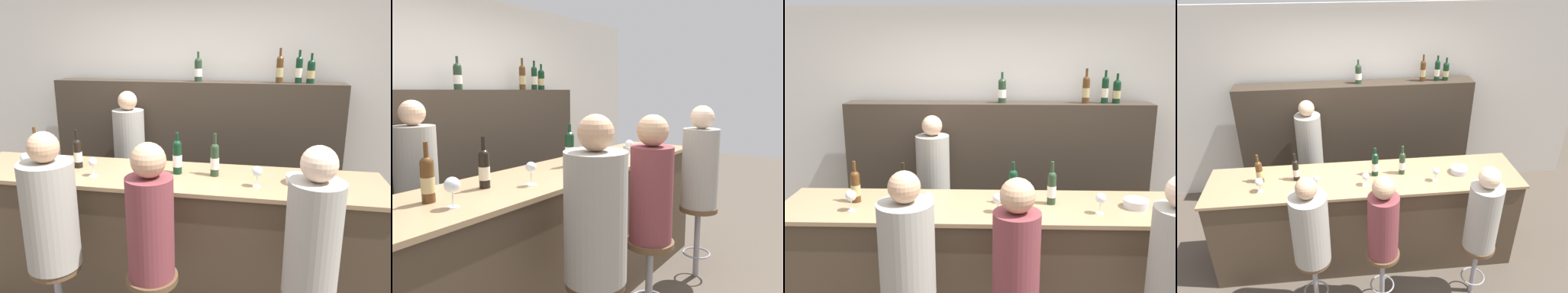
% 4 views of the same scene
% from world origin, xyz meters
% --- Properties ---
extents(wall_back, '(6.40, 0.05, 2.60)m').
position_xyz_m(wall_back, '(0.00, 1.85, 1.30)').
color(wall_back, beige).
rests_on(wall_back, ground_plane).
extents(bar_counter, '(3.25, 0.69, 1.08)m').
position_xyz_m(bar_counter, '(0.00, 0.32, 0.54)').
color(bar_counter, '#473828').
rests_on(bar_counter, ground_plane).
extents(back_bar_cabinet, '(3.05, 0.28, 1.66)m').
position_xyz_m(back_bar_cabinet, '(0.00, 1.63, 0.83)').
color(back_bar_cabinet, '#382D23').
rests_on(back_bar_cabinet, ground_plane).
extents(wine_bottle_counter_0, '(0.07, 0.07, 0.32)m').
position_xyz_m(wine_bottle_counter_0, '(-1.08, 0.37, 1.20)').
color(wine_bottle_counter_0, '#4C2D14').
rests_on(wine_bottle_counter_0, bar_counter).
extents(wine_bottle_counter_1, '(0.07, 0.07, 0.31)m').
position_xyz_m(wine_bottle_counter_1, '(-0.71, 0.37, 1.20)').
color(wine_bottle_counter_1, black).
rests_on(wine_bottle_counter_1, bar_counter).
extents(wine_bottle_counter_2, '(0.07, 0.07, 0.32)m').
position_xyz_m(wine_bottle_counter_2, '(0.10, 0.37, 1.21)').
color(wine_bottle_counter_2, black).
rests_on(wine_bottle_counter_2, bar_counter).
extents(wine_bottle_counter_3, '(0.07, 0.07, 0.33)m').
position_xyz_m(wine_bottle_counter_3, '(0.39, 0.37, 1.21)').
color(wine_bottle_counter_3, '#233823').
rests_on(wine_bottle_counter_3, bar_counter).
extents(wine_bottle_backbar_0, '(0.08, 0.08, 0.30)m').
position_xyz_m(wine_bottle_backbar_0, '(0.04, 1.63, 1.78)').
color(wine_bottle_backbar_0, '#233823').
rests_on(wine_bottle_backbar_0, back_bar_cabinet).
extents(wine_bottle_backbar_1, '(0.07, 0.07, 0.34)m').
position_xyz_m(wine_bottle_backbar_1, '(0.86, 1.63, 1.79)').
color(wine_bottle_backbar_1, '#4C2D14').
rests_on(wine_bottle_backbar_1, back_bar_cabinet).
extents(wine_bottle_backbar_2, '(0.07, 0.07, 0.32)m').
position_xyz_m(wine_bottle_backbar_2, '(1.05, 1.63, 1.79)').
color(wine_bottle_backbar_2, black).
rests_on(wine_bottle_backbar_2, back_bar_cabinet).
extents(wine_bottle_backbar_3, '(0.08, 0.08, 0.29)m').
position_xyz_m(wine_bottle_backbar_3, '(1.17, 1.63, 1.77)').
color(wine_bottle_backbar_3, black).
rests_on(wine_bottle_backbar_3, back_bar_cabinet).
extents(wine_glass_0, '(0.08, 0.08, 0.15)m').
position_xyz_m(wine_glass_0, '(-1.06, 0.19, 1.19)').
color(wine_glass_0, silver).
rests_on(wine_glass_0, bar_counter).
extents(wine_glass_1, '(0.07, 0.07, 0.15)m').
position_xyz_m(wine_glass_1, '(-0.50, 0.19, 1.18)').
color(wine_glass_1, silver).
rests_on(wine_glass_1, bar_counter).
extents(wine_glass_2, '(0.08, 0.08, 0.14)m').
position_xyz_m(wine_glass_2, '(-0.01, 0.19, 1.17)').
color(wine_glass_2, silver).
rests_on(wine_glass_2, bar_counter).
extents(wine_glass_3, '(0.07, 0.07, 0.15)m').
position_xyz_m(wine_glass_3, '(0.71, 0.19, 1.19)').
color(wine_glass_3, silver).
rests_on(wine_glass_3, bar_counter).
extents(metal_bowl, '(0.18, 0.18, 0.06)m').
position_xyz_m(metal_bowl, '(1.00, 0.32, 1.11)').
color(metal_bowl, '#B7B7BC').
rests_on(metal_bowl, bar_counter).
extents(guest_seated_left, '(0.34, 0.34, 0.89)m').
position_xyz_m(guest_seated_left, '(-0.56, -0.33, 1.03)').
color(guest_seated_left, gray).
rests_on(guest_seated_left, bar_stool_left).
extents(bar_stool_middle, '(0.33, 0.33, 0.64)m').
position_xyz_m(bar_stool_middle, '(0.09, -0.33, 0.49)').
color(bar_stool_middle, gray).
rests_on(bar_stool_middle, ground_plane).
extents(guest_seated_middle, '(0.29, 0.29, 0.85)m').
position_xyz_m(guest_seated_middle, '(0.09, -0.33, 1.03)').
color(guest_seated_middle, brown).
rests_on(guest_seated_middle, bar_stool_middle).
extents(bar_stool_right, '(0.33, 0.33, 0.64)m').
position_xyz_m(bar_stool_right, '(1.03, -0.33, 0.49)').
color(bar_stool_right, gray).
rests_on(bar_stool_right, ground_plane).
extents(guest_seated_right, '(0.31, 0.31, 0.88)m').
position_xyz_m(guest_seated_right, '(1.03, -0.33, 1.03)').
color(guest_seated_right, gray).
rests_on(guest_seated_right, bar_stool_right).
extents(bartender, '(0.32, 0.32, 1.58)m').
position_xyz_m(bartender, '(-0.62, 1.28, 0.73)').
color(bartender, gray).
rests_on(bartender, ground_plane).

